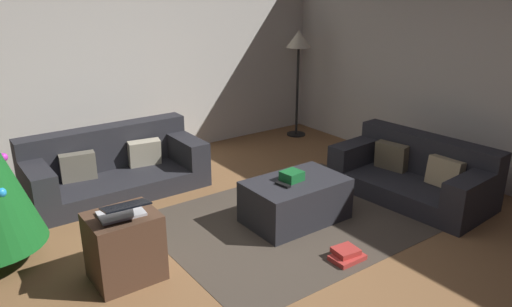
{
  "coord_description": "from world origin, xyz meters",
  "views": [
    {
      "loc": [
        -2.02,
        -2.75,
        2.22
      ],
      "look_at": [
        0.4,
        0.6,
        0.75
      ],
      "focal_mm": 34.03,
      "sensor_mm": 36.0,
      "label": 1
    }
  ],
  "objects_px": {
    "ottoman": "(295,200)",
    "tv_remote": "(283,185)",
    "couch_right": "(415,174)",
    "gift_box": "(292,176)",
    "side_table": "(125,247)",
    "laptop": "(123,211)",
    "book_stack": "(347,255)",
    "corner_lamp": "(299,47)",
    "couch_left": "(114,168)"
  },
  "relations": [
    {
      "from": "couch_right",
      "to": "book_stack",
      "type": "distance_m",
      "value": 1.64
    },
    {
      "from": "couch_left",
      "to": "corner_lamp",
      "type": "xyz_separation_m",
      "value": [
        3.0,
        0.39,
        1.06
      ]
    },
    {
      "from": "laptop",
      "to": "corner_lamp",
      "type": "height_order",
      "value": "corner_lamp"
    },
    {
      "from": "couch_right",
      "to": "tv_remote",
      "type": "distance_m",
      "value": 1.66
    },
    {
      "from": "book_stack",
      "to": "corner_lamp",
      "type": "height_order",
      "value": "corner_lamp"
    },
    {
      "from": "corner_lamp",
      "to": "book_stack",
      "type": "bearing_deg",
      "value": -123.43
    },
    {
      "from": "couch_right",
      "to": "side_table",
      "type": "relative_size",
      "value": 3.07
    },
    {
      "from": "gift_box",
      "to": "side_table",
      "type": "xyz_separation_m",
      "value": [
        -1.68,
        0.01,
        -0.19
      ]
    },
    {
      "from": "corner_lamp",
      "to": "gift_box",
      "type": "bearing_deg",
      "value": -131.41
    },
    {
      "from": "couch_right",
      "to": "gift_box",
      "type": "xyz_separation_m",
      "value": [
        -1.47,
        0.33,
        0.22
      ]
    },
    {
      "from": "gift_box",
      "to": "side_table",
      "type": "bearing_deg",
      "value": 179.79
    },
    {
      "from": "book_stack",
      "to": "corner_lamp",
      "type": "bearing_deg",
      "value": 56.57
    },
    {
      "from": "ottoman",
      "to": "gift_box",
      "type": "distance_m",
      "value": 0.26
    },
    {
      "from": "laptop",
      "to": "book_stack",
      "type": "distance_m",
      "value": 1.88
    },
    {
      "from": "couch_left",
      "to": "gift_box",
      "type": "xyz_separation_m",
      "value": [
        1.13,
        -1.73,
        0.2
      ]
    },
    {
      "from": "side_table",
      "to": "gift_box",
      "type": "bearing_deg",
      "value": -0.21
    },
    {
      "from": "book_stack",
      "to": "laptop",
      "type": "bearing_deg",
      "value": 153.98
    },
    {
      "from": "ottoman",
      "to": "book_stack",
      "type": "bearing_deg",
      "value": -97.98
    },
    {
      "from": "couch_left",
      "to": "couch_right",
      "type": "distance_m",
      "value": 3.32
    },
    {
      "from": "gift_box",
      "to": "tv_remote",
      "type": "bearing_deg",
      "value": -160.88
    },
    {
      "from": "ottoman",
      "to": "corner_lamp",
      "type": "relative_size",
      "value": 0.62
    },
    {
      "from": "couch_right",
      "to": "book_stack",
      "type": "xyz_separation_m",
      "value": [
        -1.55,
        -0.5,
        -0.21
      ]
    },
    {
      "from": "side_table",
      "to": "corner_lamp",
      "type": "relative_size",
      "value": 0.35
    },
    {
      "from": "ottoman",
      "to": "tv_remote",
      "type": "bearing_deg",
      "value": -171.07
    },
    {
      "from": "couch_left",
      "to": "laptop",
      "type": "distance_m",
      "value": 1.89
    },
    {
      "from": "couch_right",
      "to": "gift_box",
      "type": "distance_m",
      "value": 1.53
    },
    {
      "from": "ottoman",
      "to": "book_stack",
      "type": "relative_size",
      "value": 3.41
    },
    {
      "from": "laptop",
      "to": "couch_right",
      "type": "bearing_deg",
      "value": -5.13
    },
    {
      "from": "couch_right",
      "to": "side_table",
      "type": "distance_m",
      "value": 3.17
    },
    {
      "from": "couch_left",
      "to": "gift_box",
      "type": "distance_m",
      "value": 2.08
    },
    {
      "from": "couch_right",
      "to": "corner_lamp",
      "type": "relative_size",
      "value": 1.08
    },
    {
      "from": "couch_right",
      "to": "side_table",
      "type": "xyz_separation_m",
      "value": [
        -3.16,
        0.34,
        0.03
      ]
    },
    {
      "from": "couch_right",
      "to": "side_table",
      "type": "height_order",
      "value": "couch_right"
    },
    {
      "from": "gift_box",
      "to": "corner_lamp",
      "type": "xyz_separation_m",
      "value": [
        1.87,
        2.12,
        0.86
      ]
    },
    {
      "from": "couch_left",
      "to": "tv_remote",
      "type": "relative_size",
      "value": 11.81
    },
    {
      "from": "couch_right",
      "to": "laptop",
      "type": "xyz_separation_m",
      "value": [
        -3.16,
        0.28,
        0.36
      ]
    },
    {
      "from": "couch_left",
      "to": "side_table",
      "type": "xyz_separation_m",
      "value": [
        -0.55,
        -1.72,
        0.01
      ]
    },
    {
      "from": "couch_right",
      "to": "tv_remote",
      "type": "xyz_separation_m",
      "value": [
        -1.63,
        0.28,
        0.18
      ]
    },
    {
      "from": "side_table",
      "to": "laptop",
      "type": "distance_m",
      "value": 0.34
    },
    {
      "from": "couch_right",
      "to": "ottoman",
      "type": "xyz_separation_m",
      "value": [
        -1.44,
        0.31,
        -0.04
      ]
    },
    {
      "from": "corner_lamp",
      "to": "laptop",
      "type": "bearing_deg",
      "value": -148.65
    },
    {
      "from": "tv_remote",
      "to": "side_table",
      "type": "height_order",
      "value": "side_table"
    },
    {
      "from": "side_table",
      "to": "corner_lamp",
      "type": "height_order",
      "value": "corner_lamp"
    },
    {
      "from": "tv_remote",
      "to": "couch_right",
      "type": "bearing_deg",
      "value": -18.59
    },
    {
      "from": "tv_remote",
      "to": "laptop",
      "type": "height_order",
      "value": "laptop"
    },
    {
      "from": "gift_box",
      "to": "book_stack",
      "type": "xyz_separation_m",
      "value": [
        -0.08,
        -0.83,
        -0.43
      ]
    },
    {
      "from": "side_table",
      "to": "book_stack",
      "type": "xyz_separation_m",
      "value": [
        1.6,
        -0.84,
        -0.23
      ]
    },
    {
      "from": "couch_left",
      "to": "tv_remote",
      "type": "xyz_separation_m",
      "value": [
        0.98,
        -1.78,
        0.17
      ]
    },
    {
      "from": "laptop",
      "to": "corner_lamp",
      "type": "relative_size",
      "value": 0.26
    },
    {
      "from": "tv_remote",
      "to": "book_stack",
      "type": "height_order",
      "value": "tv_remote"
    }
  ]
}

